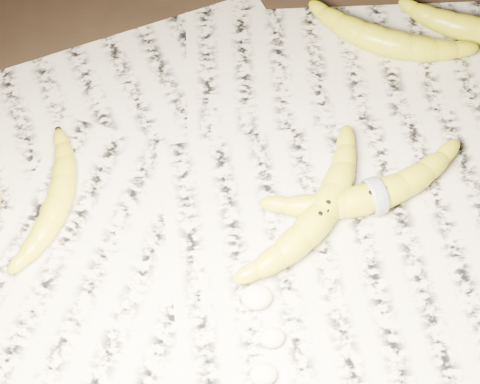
{
  "coord_description": "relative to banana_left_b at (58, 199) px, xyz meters",
  "views": [
    {
      "loc": [
        -0.05,
        -0.34,
        0.69
      ],
      "look_at": [
        -0.0,
        0.04,
        0.05
      ],
      "focal_mm": 50.0,
      "sensor_mm": 36.0,
      "label": 1
    }
  ],
  "objects": [
    {
      "name": "ground",
      "position": [
        0.21,
        -0.07,
        -0.02
      ],
      "size": [
        3.0,
        3.0,
        0.0
      ],
      "primitive_type": "plane",
      "color": "black",
      "rests_on": "ground"
    },
    {
      "name": "newspaper_patch",
      "position": [
        0.24,
        -0.04,
        -0.02
      ],
      "size": [
        0.9,
        0.7,
        0.01
      ],
      "primitive_type": "cube",
      "color": "beige",
      "rests_on": "ground"
    },
    {
      "name": "banana_left_b",
      "position": [
        0.0,
        0.0,
        0.0
      ],
      "size": [
        0.09,
        0.17,
        0.03
      ],
      "primitive_type": null,
      "rotation": [
        0.0,
        0.0,
        1.29
      ],
      "color": "gold",
      "rests_on": "newspaper_patch"
    },
    {
      "name": "banana_center",
      "position": [
        0.3,
        -0.06,
        0.0
      ],
      "size": [
        0.19,
        0.2,
        0.04
      ],
      "primitive_type": null,
      "rotation": [
        0.0,
        0.0,
        0.84
      ],
      "color": "gold",
      "rests_on": "newspaper_patch"
    },
    {
      "name": "banana_taped",
      "position": [
        0.37,
        -0.05,
        0.0
      ],
      "size": [
        0.23,
        0.1,
        0.04
      ],
      "primitive_type": null,
      "rotation": [
        0.0,
        0.0,
        0.2
      ],
      "color": "gold",
      "rests_on": "newspaper_patch"
    },
    {
      "name": "banana_upper_a",
      "position": [
        0.44,
        0.19,
        0.0
      ],
      "size": [
        0.2,
        0.15,
        0.04
      ],
      "primitive_type": null,
      "rotation": [
        0.0,
        0.0,
        -0.51
      ],
      "color": "gold",
      "rests_on": "newspaper_patch"
    },
    {
      "name": "banana_upper_b",
      "position": [
        0.57,
        0.19,
        0.0
      ],
      "size": [
        0.19,
        0.12,
        0.04
      ],
      "primitive_type": null,
      "rotation": [
        0.0,
        0.0,
        -0.36
      ],
      "color": "gold",
      "rests_on": "newspaper_patch"
    },
    {
      "name": "measuring_tape",
      "position": [
        0.37,
        -0.05,
        0.0
      ],
      "size": [
        0.01,
        0.05,
        0.05
      ],
      "primitive_type": "torus",
      "rotation": [
        0.0,
        1.57,
        0.2
      ],
      "color": "white",
      "rests_on": "newspaper_patch"
    },
    {
      "name": "flesh_chunk_a",
      "position": [
        0.21,
        -0.15,
        -0.01
      ],
      "size": [
        0.03,
        0.03,
        0.02
      ],
      "primitive_type": "ellipsoid",
      "color": "#F4EFBD",
      "rests_on": "newspaper_patch"
    },
    {
      "name": "flesh_chunk_b",
      "position": [
        0.21,
        -0.23,
        -0.01
      ],
      "size": [
        0.03,
        0.02,
        0.02
      ],
      "primitive_type": "ellipsoid",
      "color": "#F4EFBD",
      "rests_on": "newspaper_patch"
    },
    {
      "name": "flesh_chunk_c",
      "position": [
        0.22,
        -0.19,
        -0.01
      ],
      "size": [
        0.03,
        0.02,
        0.02
      ],
      "primitive_type": "ellipsoid",
      "color": "#F4EFBD",
      "rests_on": "newspaper_patch"
    }
  ]
}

